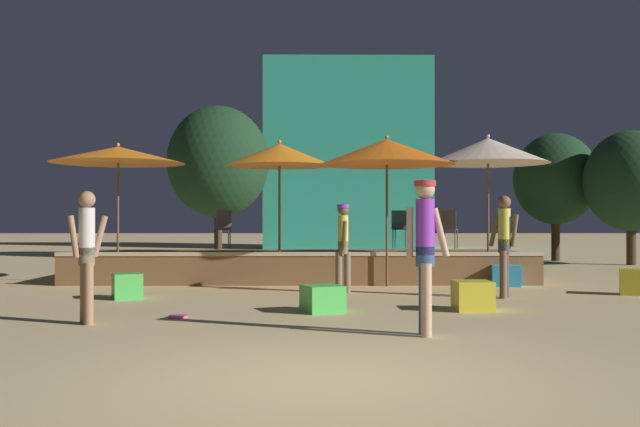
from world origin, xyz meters
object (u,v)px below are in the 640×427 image
at_px(bistro_chair_0, 223,225).
at_px(bistro_chair_2, 400,225).
at_px(frisbee_disc, 178,316).
at_px(cube_seat_2, 505,275).
at_px(cube_seat_1, 634,282).
at_px(background_tree_0, 631,181).
at_px(person_0, 87,251).
at_px(person_1, 425,245).
at_px(background_tree_1, 218,162).
at_px(patio_umbrella_2, 488,151).
at_px(patio_umbrella_3, 387,152).
at_px(cube_seat_4, 473,296).
at_px(person_2, 343,243).
at_px(background_tree_2, 555,179).
at_px(person_3, 504,241).
at_px(bistro_chair_1, 449,225).
at_px(cube_seat_0, 323,299).
at_px(cube_seat_3, 127,286).
at_px(patio_umbrella_0, 279,155).
at_px(patio_umbrella_1, 118,155).

relative_size(bistro_chair_0, bistro_chair_2, 1.00).
bearing_deg(frisbee_disc, cube_seat_2, 38.26).
xyz_separation_m(cube_seat_1, background_tree_0, (3.68, 8.33, 2.31)).
bearing_deg(person_0, cube_seat_1, -101.67).
distance_m(cube_seat_1, person_1, 6.52).
relative_size(person_0, background_tree_1, 0.33).
height_order(patio_umbrella_2, person_1, patio_umbrella_2).
height_order(patio_umbrella_3, cube_seat_4, patio_umbrella_3).
xyz_separation_m(person_2, background_tree_2, (7.44, 9.93, 1.76)).
height_order(cube_seat_2, bistro_chair_2, bistro_chair_2).
bearing_deg(background_tree_0, bistro_chair_0, -158.04).
bearing_deg(patio_umbrella_2, frisbee_disc, -138.60).
bearing_deg(cube_seat_4, bistro_chair_2, 93.70).
bearing_deg(person_3, background_tree_1, 55.38).
distance_m(cube_seat_1, person_3, 2.71).
bearing_deg(bistro_chair_1, person_1, 99.50).
relative_size(cube_seat_1, bistro_chair_0, 0.70).
bearing_deg(bistro_chair_1, cube_seat_4, 105.19).
bearing_deg(cube_seat_0, person_2, 81.37).
relative_size(cube_seat_3, background_tree_2, 0.15).
bearing_deg(person_1, person_3, -26.61).
bearing_deg(background_tree_0, patio_umbrella_2, -133.04).
relative_size(patio_umbrella_2, person_3, 1.76).
relative_size(person_0, frisbee_disc, 6.53).
bearing_deg(person_1, patio_umbrella_2, -19.68).
relative_size(cube_seat_1, bistro_chair_1, 0.70).
height_order(person_2, person_3, person_3).
height_order(cube_seat_1, person_1, person_1).
bearing_deg(person_2, person_1, 92.69).
relative_size(frisbee_disc, background_tree_1, 0.05).
bearing_deg(person_0, patio_umbrella_0, -55.49).
xyz_separation_m(patio_umbrella_0, frisbee_disc, (-1.20, -5.07, -2.76)).
height_order(patio_umbrella_3, bistro_chair_0, patio_umbrella_3).
distance_m(person_3, frisbee_disc, 5.96).
distance_m(cube_seat_2, background_tree_1, 13.19).
bearing_deg(bistro_chair_2, person_3, -76.73).
bearing_deg(cube_seat_4, background_tree_1, 112.18).
xyz_separation_m(patio_umbrella_1, person_3, (7.61, -2.69, -1.77)).
relative_size(bistro_chair_0, background_tree_0, 0.22).
height_order(patio_umbrella_1, cube_seat_2, patio_umbrella_1).
height_order(patio_umbrella_2, cube_seat_2, patio_umbrella_2).
xyz_separation_m(patio_umbrella_2, person_3, (-0.33, -2.53, -1.85)).
bearing_deg(person_0, bistro_chair_0, -40.64).
bearing_deg(patio_umbrella_1, patio_umbrella_2, -1.13).
bearing_deg(person_1, cube_seat_4, -24.92).
distance_m(person_0, bistro_chair_0, 7.23).
relative_size(bistro_chair_2, background_tree_2, 0.21).
relative_size(patio_umbrella_1, person_0, 1.70).
bearing_deg(person_1, cube_seat_2, -22.78).
height_order(patio_umbrella_2, cube_seat_0, patio_umbrella_2).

